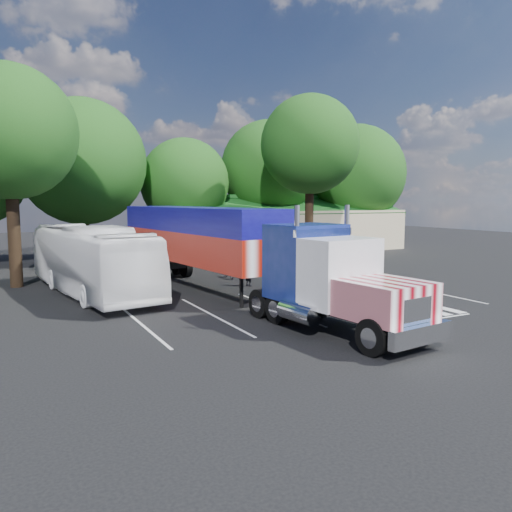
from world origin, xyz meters
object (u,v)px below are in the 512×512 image
bicycle (229,271)px  silver_sedan (262,248)px  woman (249,271)px  tour_bus (91,260)px  semi_truck (223,244)px

bicycle → silver_sedan: 13.28m
woman → silver_sedan: 16.02m
silver_sedan → bicycle: bearing=141.3°
silver_sedan → tour_bus: bearing=124.1°
semi_truck → tour_bus: size_ratio=1.77×
woman → tour_bus: tour_bus is taller
woman → semi_truck: bearing=117.6°
silver_sedan → woman: bearing=147.7°
woman → tour_bus: bearing=67.7°
tour_bus → silver_sedan: 20.72m
semi_truck → woman: (2.53, 1.99, -1.87)m
bicycle → tour_bus: bearing=-165.0°
woman → bicycle: woman is taller
semi_truck → silver_sedan: 19.18m
woman → tour_bus: 8.84m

